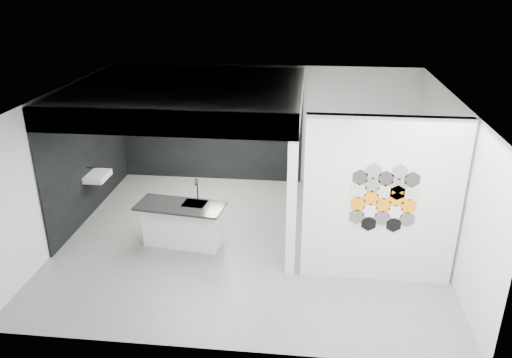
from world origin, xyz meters
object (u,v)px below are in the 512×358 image
object	(u,v)px
partition_panel	(381,202)
stockpot	(158,122)
glass_bowl	(270,128)
bottle_dark	(194,125)
utensil_cup	(170,125)
kettle	(265,127)
glass_vase	(270,127)
kitchen_island	(183,223)
wall_basin	(98,176)

from	to	relation	value
partition_panel	stockpot	distance (m)	6.13
stockpot	glass_bowl	size ratio (longest dim) A/B	1.69
glass_bowl	bottle_dark	xyz separation A→B (m)	(-1.80, 0.00, 0.02)
utensil_cup	kettle	bearing A→B (deg)	0.00
glass_vase	bottle_dark	distance (m)	1.80
bottle_dark	utensil_cup	world-z (taller)	bottle_dark
kitchen_island	glass_vase	xyz separation A→B (m)	(1.36, 3.12, 0.95)
kitchen_island	kettle	xyz separation A→B (m)	(1.24, 3.12, 0.96)
kitchen_island	bottle_dark	bearing A→B (deg)	105.01
stockpot	glass_bowl	xyz separation A→B (m)	(2.68, 0.00, -0.05)
partition_panel	wall_basin	bearing A→B (deg)	161.77
glass_bowl	bottle_dark	size ratio (longest dim) A/B	1.08
glass_vase	utensil_cup	xyz separation A→B (m)	(-2.39, 0.00, -0.01)
utensil_cup	glass_vase	bearing A→B (deg)	0.00
kitchen_island	stockpot	xyz separation A→B (m)	(-1.32, 3.12, 0.99)
kettle	utensil_cup	bearing A→B (deg)	-170.12
stockpot	wall_basin	bearing A→B (deg)	-108.97
kitchen_island	glass_bowl	xyz separation A→B (m)	(1.36, 3.12, 0.94)
wall_basin	kettle	xyz separation A→B (m)	(3.27, 2.07, 0.55)
stockpot	utensil_cup	world-z (taller)	stockpot
wall_basin	bottle_dark	xyz separation A→B (m)	(1.59, 2.07, 0.54)
glass_vase	kettle	bearing A→B (deg)	180.00
partition_panel	bottle_dark	bearing A→B (deg)	135.06
glass_bowl	kettle	bearing A→B (deg)	180.00
stockpot	kettle	distance (m)	2.56
bottle_dark	glass_bowl	bearing A→B (deg)	0.00
utensil_cup	wall_basin	bearing A→B (deg)	-115.76
partition_panel	glass_bowl	bearing A→B (deg)	118.23
wall_basin	bottle_dark	size ratio (longest dim) A/B	4.37
wall_basin	partition_panel	bearing A→B (deg)	-18.23
glass_vase	wall_basin	bearing A→B (deg)	-148.65
glass_vase	glass_bowl	bearing A→B (deg)	0.00
kitchen_island	kettle	distance (m)	3.50
kettle	partition_panel	bearing A→B (deg)	-50.55
utensil_cup	partition_panel	bearing A→B (deg)	-40.86
stockpot	glass_vase	bearing A→B (deg)	0.00
partition_panel	kettle	bearing A→B (deg)	119.56
partition_panel	kitchen_island	xyz separation A→B (m)	(-3.43, 0.74, -0.97)
glass_vase	utensil_cup	bearing A→B (deg)	180.00
partition_panel	glass_vase	distance (m)	4.39
bottle_dark	partition_panel	bearing A→B (deg)	-44.94
partition_panel	utensil_cup	xyz separation A→B (m)	(-4.47, 3.87, -0.03)
partition_panel	glass_bowl	distance (m)	4.39
wall_basin	kitchen_island	xyz separation A→B (m)	(2.03, -1.06, -0.42)
glass_bowl	utensil_cup	world-z (taller)	glass_bowl
kitchen_island	glass_vase	distance (m)	3.54
kitchen_island	glass_vase	bearing A→B (deg)	73.48
wall_basin	glass_bowl	distance (m)	4.00
kitchen_island	utensil_cup	world-z (taller)	utensil_cup
glass_vase	utensil_cup	distance (m)	2.39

